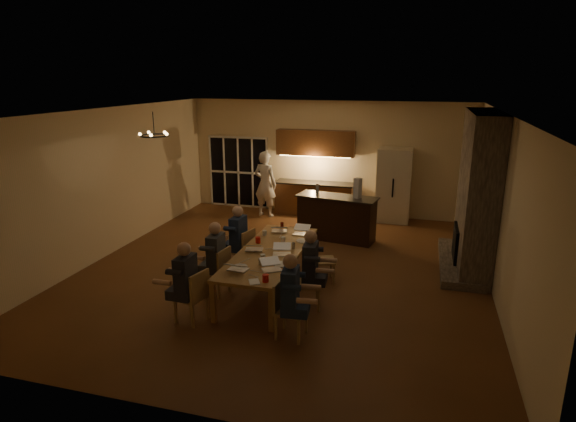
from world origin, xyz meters
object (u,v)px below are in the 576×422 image
Objects in this scene: laptop_b at (272,264)px; mug_front at (263,257)px; laptop_f at (301,229)px; plate_left at (240,267)px; refrigerator at (394,185)px; bar_blender at (358,188)px; person_left_far at (239,239)px; can_cola at (282,225)px; bar_island at (337,218)px; chair_right_near at (291,310)px; redcup_mid at (258,240)px; can_silver at (261,261)px; mug_mid at (283,239)px; dining_table at (270,270)px; chair_right_far at (323,260)px; standing_person at (265,184)px; person_right_near at (290,298)px; mug_back at (265,233)px; laptop_e at (279,226)px; chair_left_near at (191,296)px; chair_left_far at (241,250)px; person_left_mid at (216,259)px; person_right_mid at (310,269)px; can_right at (293,246)px; redcup_near at (266,278)px; laptop_d at (282,249)px; laptop_a at (238,263)px; chair_right_mid at (308,283)px; plate_near at (281,264)px; bar_bottle at (317,189)px; plate_far at (304,241)px.

laptop_b reaches higher than mug_front.
plate_left is (-0.56, -1.96, -0.10)m from laptop_f.
refrigerator reaches higher than bar_blender.
person_left_far reaches higher than can_cola.
chair_right_near is (0.15, -4.69, -0.10)m from bar_island.
can_silver is (0.41, -1.03, 0.00)m from redcup_mid.
dining_table is at bearing -99.19° from mug_mid.
bar_blender reaches higher than dining_table.
standing_person reaches higher than chair_right_far.
mug_back is (-1.22, 2.48, 0.11)m from person_right_near.
laptop_e is at bearing 69.71° from laptop_b.
laptop_b is (1.92, -5.46, -0.06)m from standing_person.
chair_left_far is (0.01, 2.19, 0.00)m from chair_left_near.
person_right_mid is at bearing 87.41° from person_left_mid.
redcup_near is at bearing -91.16° from can_right.
person_left_far is 4.31× the size of laptop_d.
laptop_a is 0.43m from can_silver.
chair_right_mid is 0.64× the size of person_right_near.
laptop_b is at bearing -107.63° from plate_near.
person_right_near is at bearing -82.80° from laptop_d.
laptop_f is at bearing -99.36° from laptop_a.
laptop_f is 2.67× the size of can_silver.
bar_bottle reaches higher than can_silver.
chair_left_near is at bearing -2.78° from person_left_mid.
mug_front is at bearing -92.26° from bar_bottle.
mug_front is at bearing -79.28° from bar_blender.
dining_table is at bearing -110.29° from refrigerator.
laptop_d is at bearing 105.70° from plate_near.
chair_left_near reaches higher than can_silver.
laptop_b is (0.30, -0.85, 0.49)m from dining_table.
laptop_e is 3.20× the size of mug_mid.
plate_far is at bearing 86.77° from redcup_near.
can_cola is (1.43, -3.20, -0.12)m from standing_person.
person_left_far is at bearing 121.91° from redcup_near.
person_right_near is 3.22m from can_cola.
chair_left_far is at bearing 68.42° from chair_right_far.
dining_table is 9.58× the size of laptop_b.
laptop_e is 2.40m from bar_blender.
chair_right_far reaches higher than plate_near.
laptop_b reaches higher than can_cola.
dining_table is 25.55× the size of can_right.
redcup_near is at bearing -87.62° from bar_bottle.
standing_person reaches higher than chair_right_mid.
chair_right_far is 3.71× the size of bar_bottle.
laptop_b reaches higher than plate_near.
plate_near is at bearing 16.84° from person_right_near.
bar_bottle is (0.07, 2.75, 0.40)m from mug_mid.
chair_left_near reaches higher than dining_table.
laptop_d is (-0.58, 0.42, 0.42)m from chair_right_mid.
can_silver is (-0.30, 0.65, 0.00)m from redcup_near.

